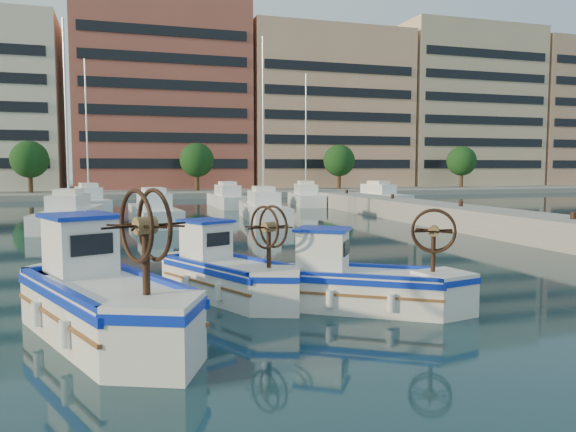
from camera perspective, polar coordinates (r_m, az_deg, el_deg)
name	(u,v)px	position (r m, az deg, el deg)	size (l,w,h in m)	color
ground	(340,302)	(14.26, 5.35, -8.70)	(300.00, 300.00, 0.00)	#17373E
quay	(538,228)	(27.86, 24.08, -1.15)	(3.00, 60.00, 1.20)	gray
waterfront	(222,111)	(79.55, -6.70, 10.54)	(180.00, 40.00, 25.60)	gray
yacht_marina	(147,208)	(40.43, -14.12, 0.81)	(36.97, 22.28, 11.50)	white
fishing_boat_a	(101,296)	(11.77, -18.44, -7.72)	(3.56, 5.02, 3.03)	white
fishing_boat_b	(226,271)	(14.65, -6.28, -5.60)	(3.07, 4.12, 2.48)	white
fishing_boat_c	(360,281)	(13.49, 7.33, -6.60)	(3.98, 3.35, 2.43)	white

